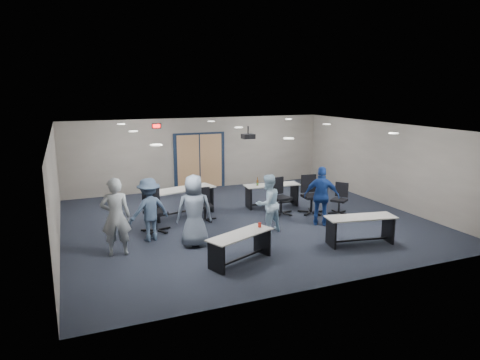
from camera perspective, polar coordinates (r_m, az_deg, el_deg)
name	(u,v)px	position (r m, az deg, el deg)	size (l,w,h in m)	color
floor	(245,221)	(12.52, 0.69, -5.43)	(10.00, 10.00, 0.00)	black
back_wall	(199,153)	(16.36, -5.46, 3.54)	(10.00, 0.04, 2.70)	gray
front_wall	(338,219)	(8.35, 12.88, -5.09)	(10.00, 0.04, 2.70)	gray
left_wall	(55,191)	(11.26, -23.43, -1.34)	(0.04, 9.00, 2.70)	gray
right_wall	(385,164)	(14.84, 18.80, 2.06)	(0.04, 9.00, 2.70)	gray
ceiling	(245,128)	(11.99, 0.73, 6.97)	(10.00, 9.00, 0.04)	white
double_door	(200,161)	(16.37, -5.40, 2.48)	(2.00, 0.07, 2.20)	black
exit_sign	(156,126)	(15.79, -11.09, 7.08)	(0.32, 0.07, 0.18)	black
ceiling_projector	(248,136)	(12.59, 1.10, 5.86)	(0.35, 0.32, 0.37)	black
ceiling_can_lights	(242,128)	(12.22, 0.26, 6.93)	(6.24, 5.74, 0.02)	white
table_front_left	(241,243)	(9.50, 0.07, -8.36)	(1.71, 1.15, 0.77)	#A2A099
table_front_right	(360,225)	(10.99, 15.75, -5.82)	(1.80, 0.87, 0.70)	#A2A099
table_back_left	(182,197)	(13.00, -7.75, -2.29)	(2.15, 1.15, 0.83)	#A2A099
table_back_right	(272,191)	(13.92, 4.24, -1.51)	(1.84, 0.75, 1.00)	#A2A099
chair_back_a	(155,211)	(11.63, -11.21, -4.05)	(0.73, 0.73, 1.17)	black
chair_back_b	(205,205)	(12.45, -4.70, -3.30)	(0.60, 0.60, 0.95)	black
chair_back_c	(281,197)	(13.06, 5.54, -2.21)	(0.70, 0.70, 1.11)	black
chair_back_d	(312,195)	(13.26, 9.55, -1.97)	(0.74, 0.74, 1.17)	black
chair_loose_right	(339,199)	(13.38, 13.09, -2.47)	(0.60, 0.60, 0.96)	black
person_gray	(116,217)	(10.16, -16.23, -4.74)	(0.67, 0.44, 1.83)	gray
person_plaid	(194,211)	(10.38, -6.12, -4.11)	(0.87, 0.56, 1.77)	slate
person_lightblue	(268,204)	(11.35, 3.72, -3.17)	(0.77, 0.60, 1.58)	#BDE2FA
person_navy	(322,196)	(12.15, 10.83, -2.12)	(0.98, 0.41, 1.66)	navy
person_back	(149,210)	(10.96, -12.01, -3.89)	(1.04, 0.60, 1.61)	#384B66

